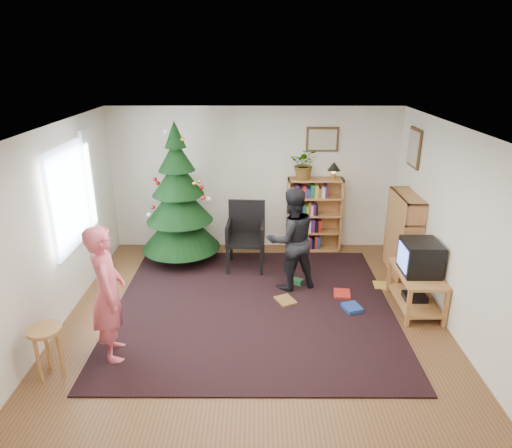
{
  "coord_description": "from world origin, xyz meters",
  "views": [
    {
      "loc": [
        0.05,
        -5.24,
        3.31
      ],
      "look_at": [
        0.03,
        0.66,
        1.1
      ],
      "focal_mm": 32.0,
      "sensor_mm": 36.0,
      "label": 1
    }
  ],
  "objects_px": {
    "picture_right": "(415,148)",
    "armchair": "(246,232)",
    "person_by_chair": "(291,240)",
    "potted_plant": "(305,164)",
    "crt_tv": "(420,257)",
    "table_lamp": "(334,167)",
    "bookshelf_back": "(314,214)",
    "picture_back": "(322,139)",
    "tv_stand": "(416,287)",
    "person_standing": "(108,294)",
    "bookshelf_right": "(403,234)",
    "stool": "(46,339)",
    "christmas_tree": "(179,206)"
  },
  "relations": [
    {
      "from": "picture_right",
      "to": "armchair",
      "type": "xyz_separation_m",
      "value": [
        -2.61,
        -0.1,
        -1.36
      ]
    },
    {
      "from": "person_by_chair",
      "to": "potted_plant",
      "type": "xyz_separation_m",
      "value": [
        0.3,
        1.46,
        0.79
      ]
    },
    {
      "from": "picture_right",
      "to": "crt_tv",
      "type": "bearing_deg",
      "value": -99.97
    },
    {
      "from": "table_lamp",
      "to": "bookshelf_back",
      "type": "bearing_deg",
      "value": 180.0
    },
    {
      "from": "person_by_chair",
      "to": "picture_back",
      "type": "bearing_deg",
      "value": -130.47
    },
    {
      "from": "person_by_chair",
      "to": "potted_plant",
      "type": "bearing_deg",
      "value": -121.5
    },
    {
      "from": "picture_back",
      "to": "potted_plant",
      "type": "distance_m",
      "value": 0.51
    },
    {
      "from": "picture_right",
      "to": "table_lamp",
      "type": "height_order",
      "value": "picture_right"
    },
    {
      "from": "tv_stand",
      "to": "potted_plant",
      "type": "bearing_deg",
      "value": 123.65
    },
    {
      "from": "armchair",
      "to": "table_lamp",
      "type": "bearing_deg",
      "value": 27.8
    },
    {
      "from": "bookshelf_back",
      "to": "armchair",
      "type": "relative_size",
      "value": 1.19
    },
    {
      "from": "picture_right",
      "to": "crt_tv",
      "type": "distance_m",
      "value": 1.9
    },
    {
      "from": "tv_stand",
      "to": "person_standing",
      "type": "relative_size",
      "value": 0.6
    },
    {
      "from": "bookshelf_back",
      "to": "bookshelf_right",
      "type": "relative_size",
      "value": 1.0
    },
    {
      "from": "bookshelf_right",
      "to": "potted_plant",
      "type": "bearing_deg",
      "value": 57.64
    },
    {
      "from": "bookshelf_right",
      "to": "person_by_chair",
      "type": "relative_size",
      "value": 0.84
    },
    {
      "from": "armchair",
      "to": "bookshelf_right",
      "type": "bearing_deg",
      "value": -2.94
    },
    {
      "from": "stool",
      "to": "potted_plant",
      "type": "bearing_deg",
      "value": 48.76
    },
    {
      "from": "bookshelf_back",
      "to": "potted_plant",
      "type": "distance_m",
      "value": 0.92
    },
    {
      "from": "crt_tv",
      "to": "bookshelf_right",
      "type": "bearing_deg",
      "value": 83.71
    },
    {
      "from": "picture_right",
      "to": "christmas_tree",
      "type": "height_order",
      "value": "christmas_tree"
    },
    {
      "from": "christmas_tree",
      "to": "crt_tv",
      "type": "xyz_separation_m",
      "value": [
        3.44,
        -1.54,
        -0.21
      ]
    },
    {
      "from": "picture_back",
      "to": "bookshelf_right",
      "type": "height_order",
      "value": "picture_back"
    },
    {
      "from": "armchair",
      "to": "person_by_chair",
      "type": "distance_m",
      "value": 1.04
    },
    {
      "from": "christmas_tree",
      "to": "picture_right",
      "type": "bearing_deg",
      "value": -1.06
    },
    {
      "from": "christmas_tree",
      "to": "person_by_chair",
      "type": "xyz_separation_m",
      "value": [
        1.77,
        -0.93,
        -0.21
      ]
    },
    {
      "from": "person_standing",
      "to": "bookshelf_right",
      "type": "bearing_deg",
      "value": -78.35
    },
    {
      "from": "bookshelf_back",
      "to": "armchair",
      "type": "height_order",
      "value": "bookshelf_back"
    },
    {
      "from": "christmas_tree",
      "to": "stool",
      "type": "height_order",
      "value": "christmas_tree"
    },
    {
      "from": "picture_back",
      "to": "stool",
      "type": "xyz_separation_m",
      "value": [
        -3.35,
        -3.61,
        -1.49
      ]
    },
    {
      "from": "picture_right",
      "to": "table_lamp",
      "type": "relative_size",
      "value": 2.04
    },
    {
      "from": "stool",
      "to": "person_standing",
      "type": "distance_m",
      "value": 0.77
    },
    {
      "from": "picture_right",
      "to": "person_standing",
      "type": "relative_size",
      "value": 0.37
    },
    {
      "from": "stool",
      "to": "person_by_chair",
      "type": "xyz_separation_m",
      "value": [
        2.75,
        2.02,
        0.31
      ]
    },
    {
      "from": "table_lamp",
      "to": "person_by_chair",
      "type": "bearing_deg",
      "value": -118.94
    },
    {
      "from": "bookshelf_back",
      "to": "potted_plant",
      "type": "relative_size",
      "value": 2.49
    },
    {
      "from": "bookshelf_back",
      "to": "table_lamp",
      "type": "bearing_deg",
      "value": 0.0
    },
    {
      "from": "picture_back",
      "to": "potted_plant",
      "type": "xyz_separation_m",
      "value": [
        -0.3,
        -0.14,
        -0.39
      ]
    },
    {
      "from": "tv_stand",
      "to": "person_by_chair",
      "type": "height_order",
      "value": "person_by_chair"
    },
    {
      "from": "picture_back",
      "to": "armchair",
      "type": "distance_m",
      "value": 2.04
    },
    {
      "from": "potted_plant",
      "to": "table_lamp",
      "type": "height_order",
      "value": "potted_plant"
    },
    {
      "from": "picture_right",
      "to": "armchair",
      "type": "height_order",
      "value": "picture_right"
    },
    {
      "from": "armchair",
      "to": "person_standing",
      "type": "xyz_separation_m",
      "value": [
        -1.48,
        -2.42,
        0.22
      ]
    },
    {
      "from": "christmas_tree",
      "to": "armchair",
      "type": "distance_m",
      "value": 1.17
    },
    {
      "from": "person_by_chair",
      "to": "potted_plant",
      "type": "relative_size",
      "value": 2.97
    },
    {
      "from": "tv_stand",
      "to": "stool",
      "type": "xyz_separation_m",
      "value": [
        -4.42,
        -1.42,
        0.13
      ]
    },
    {
      "from": "potted_plant",
      "to": "picture_back",
      "type": "bearing_deg",
      "value": 24.27
    },
    {
      "from": "potted_plant",
      "to": "table_lamp",
      "type": "distance_m",
      "value": 0.5
    },
    {
      "from": "picture_right",
      "to": "table_lamp",
      "type": "xyz_separation_m",
      "value": [
        -1.12,
        0.59,
        -0.45
      ]
    },
    {
      "from": "picture_back",
      "to": "tv_stand",
      "type": "bearing_deg",
      "value": -63.99
    }
  ]
}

